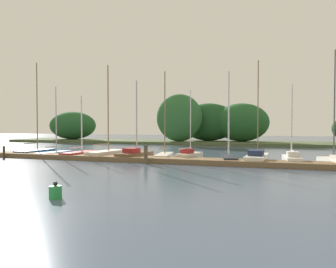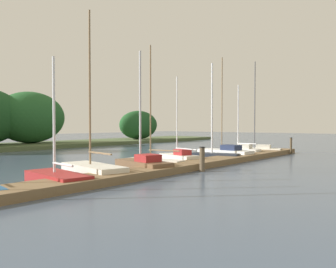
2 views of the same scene
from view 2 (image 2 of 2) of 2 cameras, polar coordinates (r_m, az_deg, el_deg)
dock_pier at (r=19.26m, az=2.74°, el=-5.21°), size 29.35×1.80×0.35m
sailboat_2 at (r=15.23m, az=-17.84°, el=-6.64°), size 1.72×3.87×5.24m
sailboat_3 at (r=16.93m, az=-12.37°, el=-5.55°), size 2.03×4.31×7.80m
sailboat_4 at (r=18.40m, az=-4.24°, el=-4.85°), size 2.05×3.92×6.29m
sailboat_5 at (r=20.71m, az=-2.62°, el=-4.36°), size 1.50×3.99×7.10m
sailboat_6 at (r=22.17m, az=1.67°, el=-3.83°), size 1.72×3.28×5.47m
sailboat_7 at (r=24.32m, az=7.35°, el=-3.28°), size 1.57×3.61×6.64m
sailboat_8 at (r=26.20m, az=9.09°, el=-2.97°), size 1.75×4.56×7.39m
sailboat_9 at (r=28.17m, az=11.61°, el=-2.64°), size 1.16×3.26×5.54m
sailboat_10 at (r=30.45m, az=14.23°, el=-2.40°), size 1.77×4.10×7.72m
mooring_piling_1 at (r=18.28m, az=5.58°, el=-4.08°), size 0.31×0.31×1.29m
mooring_piling_2 at (r=30.38m, az=19.40°, el=-1.82°), size 0.20×0.20×1.37m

